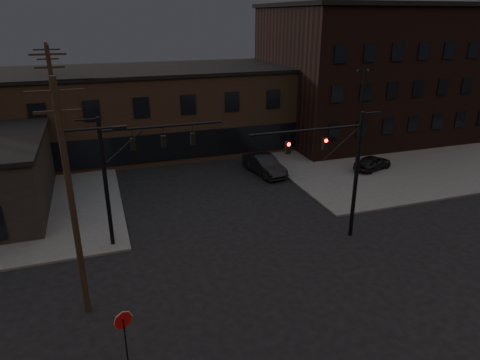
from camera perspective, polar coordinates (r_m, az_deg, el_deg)
The scene contains 15 objects.
ground at distance 22.42m, azimuth 6.32°, elevation -15.04°, with size 140.00×140.00×0.00m, color black.
sidewalk_ne at distance 50.39m, azimuth 18.69°, elevation 4.89°, with size 30.00×30.00×0.15m, color #474744.
building_row at distance 45.91m, azimuth -8.47°, elevation 9.33°, with size 40.00×12.00×8.00m, color brown.
building_right at distance 52.23m, azimuth 16.93°, elevation 13.42°, with size 22.00×16.00×14.00m, color black.
traffic_signal_near at distance 26.05m, azimuth 13.32°, elevation 2.06°, with size 7.12×0.24×8.00m.
traffic_signal_far at distance 25.62m, azimuth -14.84°, elevation 1.79°, with size 7.12×0.24×8.00m.
stop_sign at distance 18.21m, azimuth -15.23°, elevation -18.25°, with size 0.72×0.33×2.48m.
utility_pole_near at distance 19.70m, azimuth -21.42°, elevation -2.21°, with size 3.70×0.28×11.00m.
utility_pole_mid at distance 31.15m, azimuth -22.85°, elevation 6.35°, with size 3.70×0.28×11.50m.
utility_pole_far at distance 43.03m, azimuth -23.48°, elevation 9.48°, with size 2.20×0.28×11.00m.
lot_light_a at distance 37.65m, azimuth 15.83°, elevation 8.55°, with size 1.50×0.28×9.14m.
lot_light_b at distance 45.10m, azimuth 18.68°, elevation 10.22°, with size 1.50×0.28×9.14m.
parked_car_lot_a at distance 40.27m, azimuth 17.26°, elevation 2.24°, with size 1.58×3.92×1.33m, color black.
parked_car_lot_b at distance 50.07m, azimuth 16.81°, elevation 5.99°, with size 2.10×5.17×1.50m, color #A9A9AB.
car_crossing at distance 37.81m, azimuth 3.26°, elevation 2.03°, with size 1.80×5.16×1.70m, color black.
Camera 1 is at (-8.07, -16.25, 13.17)m, focal length 32.00 mm.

